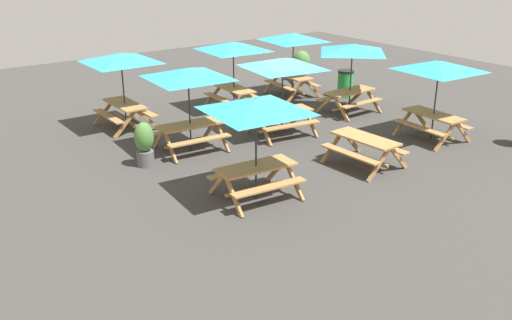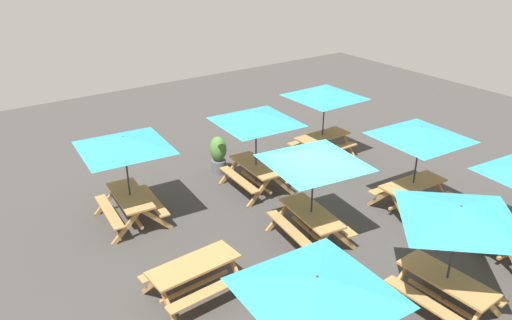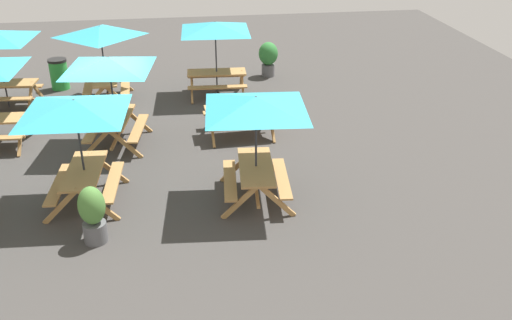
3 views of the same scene
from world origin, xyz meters
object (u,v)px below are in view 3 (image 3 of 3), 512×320
object	(u,v)px
picnic_table_1	(110,70)
trash_bin_green	(59,74)
picnic_table_3	(101,37)
potted_plant_0	(268,57)
picnic_table_7	(215,32)
picnic_table_8	(240,115)
picnic_table_0	(76,114)
picnic_table_2	(256,111)
potted_plant_1	(93,213)

from	to	relation	value
picnic_table_1	trash_bin_green	distance (m)	5.33
picnic_table_3	potted_plant_0	bearing A→B (deg)	-74.96
picnic_table_7	trash_bin_green	distance (m)	5.35
picnic_table_8	trash_bin_green	distance (m)	6.92
picnic_table_0	trash_bin_green	distance (m)	7.82
picnic_table_2	picnic_table_7	bearing A→B (deg)	7.00
picnic_table_0	picnic_table_8	xyz separation A→B (m)	(3.59, 3.02, -1.43)
potted_plant_1	picnic_table_8	bearing A→B (deg)	54.14
trash_bin_green	potted_plant_1	bearing A→B (deg)	-77.37
picnic_table_8	potted_plant_1	size ratio (longest dim) A/B	1.61
picnic_table_3	picnic_table_7	distance (m)	3.35
picnic_table_2	picnic_table_3	distance (m)	7.41
picnic_table_7	picnic_table_0	bearing A→B (deg)	-114.99
picnic_table_3	potted_plant_1	distance (m)	7.76
picnic_table_0	trash_bin_green	world-z (taller)	picnic_table_0
picnic_table_0	potted_plant_0	distance (m)	9.44
picnic_table_2	potted_plant_0	xyz separation A→B (m)	(1.62, 8.14, -1.31)
picnic_table_3	picnic_table_7	world-z (taller)	same
picnic_table_0	picnic_table_8	size ratio (longest dim) A/B	1.51
picnic_table_8	trash_bin_green	world-z (taller)	trash_bin_green
potted_plant_0	picnic_table_8	bearing A→B (deg)	-108.13
picnic_table_3	potted_plant_0	size ratio (longest dim) A/B	1.99
picnic_table_3	picnic_table_7	bearing A→B (deg)	-92.14
picnic_table_2	picnic_table_3	size ratio (longest dim) A/B	1.21
picnic_table_7	trash_bin_green	bearing A→B (deg)	167.87
picnic_table_3	potted_plant_1	bearing A→B (deg)	-179.68
picnic_table_0	potted_plant_0	xyz separation A→B (m)	(5.15, 7.80, -1.31)
picnic_table_0	picnic_table_1	bearing A→B (deg)	-5.23
picnic_table_1	picnic_table_8	bearing A→B (deg)	-79.22
picnic_table_3	picnic_table_8	world-z (taller)	picnic_table_3
trash_bin_green	potted_plant_0	size ratio (longest dim) A/B	0.83
potted_plant_1	potted_plant_0	bearing A→B (deg)	62.52
picnic_table_1	picnic_table_3	xyz separation A→B (m)	(-0.52, 3.28, 0.00)
picnic_table_0	picnic_table_2	bearing A→B (deg)	-92.27
picnic_table_2	picnic_table_8	bearing A→B (deg)	3.59
picnic_table_3	trash_bin_green	bearing A→B (deg)	46.85
picnic_table_8	picnic_table_2	bearing A→B (deg)	-93.95
picnic_table_1	picnic_table_7	distance (m)	4.36
picnic_table_2	potted_plant_1	bearing A→B (deg)	114.46
picnic_table_0	potted_plant_0	size ratio (longest dim) A/B	2.40
picnic_table_2	picnic_table_8	size ratio (longest dim) A/B	1.51
picnic_table_2	picnic_table_3	xyz separation A→B (m)	(-3.63, 6.46, 0.00)
picnic_table_7	picnic_table_2	bearing A→B (deg)	-84.63
picnic_table_7	trash_bin_green	xyz separation A→B (m)	(-4.96, 1.33, -1.49)
picnic_table_0	picnic_table_1	distance (m)	2.87
potted_plant_0	potted_plant_1	size ratio (longest dim) A/B	1.01
picnic_table_8	picnic_table_1	bearing A→B (deg)	-179.56
picnic_table_2	picnic_table_1	bearing A→B (deg)	48.90
picnic_table_3	picnic_table_2	bearing A→B (deg)	-153.41
picnic_table_0	potted_plant_1	xyz separation A→B (m)	(0.31, -1.51, -1.38)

